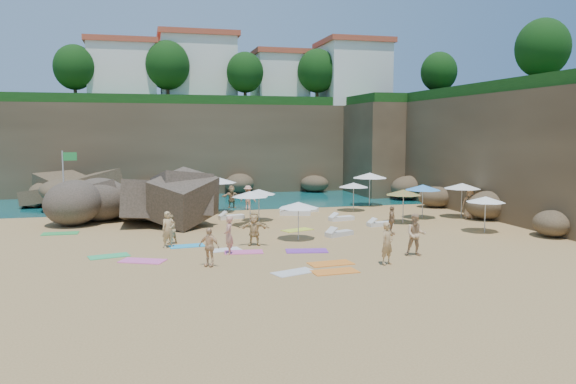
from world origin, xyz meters
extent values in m
plane|color=tan|center=(0.00, 0.00, 0.00)|extent=(120.00, 120.00, 0.00)
plane|color=#0C4751|center=(0.00, 30.00, 0.00)|extent=(120.00, 120.00, 0.00)
cube|color=brown|center=(2.00, 25.00, 4.00)|extent=(44.00, 8.00, 8.00)
cube|color=brown|center=(19.00, 8.00, 4.00)|extent=(8.00, 30.00, 8.00)
cube|color=brown|center=(17.00, 20.00, 4.00)|extent=(10.00, 12.00, 8.00)
cube|color=white|center=(-8.00, 26.00, 10.75)|extent=(6.00, 5.00, 5.50)
cube|color=#B2472D|center=(-8.00, 26.00, 13.75)|extent=(6.48, 5.40, 0.50)
cube|color=white|center=(-1.00, 27.00, 11.25)|extent=(7.00, 6.00, 6.50)
cube|color=#B2472D|center=(-1.00, 27.00, 14.75)|extent=(7.56, 6.48, 0.50)
cube|color=white|center=(7.00, 26.00, 10.50)|extent=(5.00, 5.00, 5.00)
cube|color=#B2472D|center=(7.00, 26.00, 13.25)|extent=(5.40, 5.40, 0.50)
cube|color=white|center=(14.00, 24.00, 11.00)|extent=(6.00, 6.00, 6.00)
cube|color=#B2472D|center=(14.00, 24.00, 14.25)|extent=(6.48, 6.48, 0.50)
sphere|color=#11380F|center=(-12.00, 24.00, 11.20)|extent=(3.60, 3.60, 3.60)
sphere|color=#11380F|center=(-4.00, 24.00, 11.60)|extent=(4.05, 4.05, 4.05)
sphere|color=#11380F|center=(3.00, 23.00, 11.04)|extent=(3.42, 3.42, 3.42)
sphere|color=#11380F|center=(10.00, 23.00, 11.36)|extent=(3.78, 3.78, 3.78)
sphere|color=#11380F|center=(19.00, 16.00, 10.80)|extent=(3.15, 3.15, 3.15)
sphere|color=#11380F|center=(20.00, 4.00, 11.20)|extent=(3.60, 3.60, 3.60)
cylinder|color=white|center=(-18.00, 30.00, 3.00)|extent=(0.10, 0.10, 6.00)
cylinder|color=white|center=(-16.50, 30.00, 3.00)|extent=(0.10, 0.10, 6.00)
cylinder|color=white|center=(-15.00, 30.00, 3.00)|extent=(0.10, 0.10, 6.00)
cylinder|color=silver|center=(-11.09, 7.43, 2.21)|extent=(0.09, 0.09, 4.43)
cube|color=green|center=(-10.66, 7.43, 4.07)|extent=(0.77, 0.19, 0.50)
cylinder|color=silver|center=(-1.42, 9.24, 1.17)|extent=(0.07, 0.07, 2.33)
cone|color=white|center=(-1.42, 9.24, 2.27)|extent=(2.61, 2.61, 0.40)
cylinder|color=silver|center=(0.62, 4.95, 0.94)|extent=(0.06, 0.06, 1.89)
cone|color=white|center=(0.62, 4.95, 1.84)|extent=(2.12, 2.12, 0.32)
cylinder|color=silver|center=(10.19, 10.10, 1.18)|extent=(0.07, 0.07, 2.35)
cone|color=white|center=(10.19, 10.10, 2.29)|extent=(2.64, 2.64, 0.40)
cylinder|color=silver|center=(-0.25, 3.26, 0.98)|extent=(0.06, 0.06, 1.96)
cone|color=white|center=(-0.25, 3.26, 1.91)|extent=(2.20, 2.20, 0.33)
cylinder|color=silver|center=(9.03, 2.01, 0.97)|extent=(0.06, 0.06, 1.95)
cone|color=#EA5929|center=(9.03, 2.01, 1.90)|extent=(2.18, 2.18, 0.33)
cylinder|color=silver|center=(7.95, 7.65, 0.95)|extent=(0.06, 0.06, 1.90)
cone|color=white|center=(7.95, 7.65, 1.85)|extent=(2.13, 2.13, 0.32)
cylinder|color=silver|center=(13.72, 3.12, 1.06)|extent=(0.06, 0.06, 2.12)
cone|color=white|center=(13.72, 3.12, 2.07)|extent=(2.38, 2.38, 0.36)
cylinder|color=silver|center=(1.39, -1.56, 0.93)|extent=(0.05, 0.05, 1.87)
cone|color=white|center=(1.39, -1.56, 1.82)|extent=(2.09, 2.09, 0.32)
cylinder|color=silver|center=(11.08, 3.44, 1.03)|extent=(0.06, 0.06, 2.06)
cone|color=#3F8FD8|center=(11.08, 3.44, 2.01)|extent=(2.31, 2.31, 0.35)
cylinder|color=silver|center=(12.02, -2.04, 0.95)|extent=(0.06, 0.06, 1.90)
cone|color=white|center=(12.02, -2.04, 1.85)|extent=(2.13, 2.13, 0.32)
cube|color=white|center=(-0.93, 6.23, 0.13)|extent=(1.70, 0.85, 0.25)
cube|color=white|center=(3.48, 6.81, 0.16)|extent=(2.17, 1.28, 0.32)
cube|color=silver|center=(4.48, 7.98, 0.15)|extent=(2.05, 1.22, 0.30)
cube|color=white|center=(5.70, 3.88, 0.13)|extent=(1.72, 0.89, 0.25)
cube|color=silver|center=(7.22, 1.35, 0.12)|extent=(1.63, 0.76, 0.24)
cube|color=silver|center=(3.80, -1.07, 0.13)|extent=(1.71, 1.15, 0.25)
cube|color=#F65FB6|center=(-6.43, -4.56, 0.02)|extent=(2.14, 1.67, 0.03)
cube|color=orange|center=(1.02, -8.37, 0.02)|extent=(1.90, 1.04, 0.03)
cube|color=#35BA6B|center=(-7.90, -3.22, 0.02)|extent=(1.91, 1.28, 0.03)
cube|color=silver|center=(-2.72, -3.15, 0.01)|extent=(1.74, 1.12, 0.03)
cube|color=purple|center=(1.03, -4.34, 0.02)|extent=(2.09, 1.31, 0.03)
cube|color=#2AAAE1|center=(-4.33, -1.80, 0.01)|extent=(1.77, 1.01, 0.03)
cube|color=#EB5BA9|center=(-1.88, -3.86, 0.02)|extent=(1.88, 1.10, 0.03)
cube|color=orange|center=(1.31, -7.02, 0.02)|extent=(1.95, 1.10, 0.03)
cube|color=green|center=(-10.84, 3.34, 0.02)|extent=(1.90, 0.96, 0.03)
cube|color=#D6E63C|center=(2.08, 1.18, 0.02)|extent=(1.94, 1.44, 0.03)
cube|color=silver|center=(-0.59, -8.09, 0.02)|extent=(1.93, 1.40, 0.03)
imported|color=tan|center=(-5.21, -1.92, 0.89)|extent=(0.74, 0.59, 1.77)
imported|color=tan|center=(-5.08, -0.98, 0.73)|extent=(0.90, 0.84, 1.47)
imported|color=tan|center=(0.87, 10.13, 0.87)|extent=(1.22, 0.93, 1.75)
imported|color=#AA7F55|center=(6.73, -1.34, 0.78)|extent=(0.71, 0.99, 1.56)
imported|color=tan|center=(13.95, 2.55, 0.95)|extent=(1.05, 0.94, 1.89)
imported|color=tan|center=(-0.13, 11.33, 0.83)|extent=(1.58, 0.58, 1.67)
imported|color=tan|center=(-2.60, -4.05, 0.88)|extent=(0.53, 0.70, 1.76)
imported|color=#E7B683|center=(-3.74, -6.21, 0.20)|extent=(1.70, 1.84, 0.39)
imported|color=#DAB572|center=(-1.10, -2.43, 0.22)|extent=(1.88, 1.97, 0.44)
imported|color=tan|center=(3.56, -7.75, 0.21)|extent=(1.27, 1.87, 0.42)
imported|color=tan|center=(5.51, -6.52, 0.36)|extent=(1.54, 2.09, 0.71)
camera|label=1|loc=(-6.23, -29.17, 5.59)|focal=35.00mm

